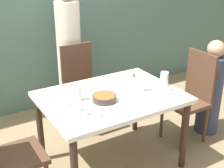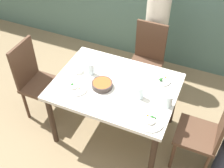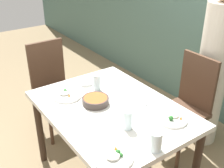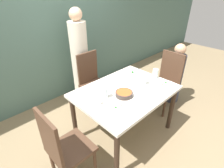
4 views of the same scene
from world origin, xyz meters
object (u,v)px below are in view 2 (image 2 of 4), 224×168
(chair_child_spot, at_px, (206,132))
(bowl_curry, at_px, (102,84))
(person_adult, at_px, (156,30))
(chair_adult_spot, at_px, (147,59))
(glass_water_tall, at_px, (91,69))
(plate_rice_adult, at_px, (160,79))

(chair_child_spot, distance_m, bowl_curry, 1.10)
(person_adult, bearing_deg, chair_adult_spot, -90.00)
(chair_child_spot, bearing_deg, chair_adult_spot, -133.93)
(bowl_curry, distance_m, glass_water_tall, 0.23)
(plate_rice_adult, xyz_separation_m, glass_water_tall, (-0.69, -0.20, 0.06))
(chair_child_spot, relative_size, plate_rice_adult, 4.41)
(bowl_curry, distance_m, plate_rice_adult, 0.60)
(chair_adult_spot, xyz_separation_m, person_adult, (0.00, 0.31, 0.24))
(person_adult, xyz_separation_m, plate_rice_adult, (0.31, -0.85, -0.01))
(chair_child_spot, height_order, person_adult, person_adult)
(chair_child_spot, height_order, bowl_curry, chair_child_spot)
(glass_water_tall, bearing_deg, chair_child_spot, -4.76)
(chair_child_spot, relative_size, bowl_curry, 4.68)
(chair_child_spot, height_order, plate_rice_adult, chair_child_spot)
(person_adult, xyz_separation_m, bowl_curry, (-0.20, -1.18, 0.00))
(plate_rice_adult, relative_size, glass_water_tall, 1.58)
(person_adult, relative_size, plate_rice_adult, 7.29)
(person_adult, distance_m, bowl_curry, 1.20)
(chair_adult_spot, xyz_separation_m, plate_rice_adult, (0.31, -0.54, 0.23))
(chair_adult_spot, xyz_separation_m, chair_child_spot, (0.88, -0.85, 0.00))
(chair_adult_spot, height_order, chair_child_spot, same)
(plate_rice_adult, bearing_deg, chair_child_spot, -27.82)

